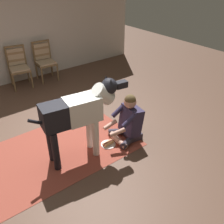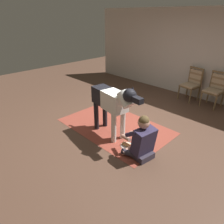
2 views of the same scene
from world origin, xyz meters
name	(u,v)px [view 1 (image 1 of 2)]	position (x,y,z in m)	size (l,w,h in m)	color
ground_plane	(64,140)	(0.00, 0.00, 0.00)	(13.46, 13.46, 0.00)	brown
area_rug	(60,149)	(-0.18, -0.18, 0.00)	(2.52, 1.61, 0.01)	brown
dining_chair_left_of_pair	(18,65)	(0.27, 2.66, 0.54)	(0.53, 0.53, 0.98)	brown
dining_chair_right_of_pair	(44,59)	(0.95, 2.66, 0.54)	(0.49, 0.50, 0.98)	brown
person_sitting_on_floor	(128,121)	(0.94, -0.64, 0.35)	(0.67, 0.57, 0.85)	#362F3C
large_dog	(79,112)	(0.06, -0.51, 0.80)	(1.55, 0.45, 1.25)	white
hot_dog_on_plate	(108,144)	(0.54, -0.58, 0.02)	(0.26, 0.26, 0.06)	silver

